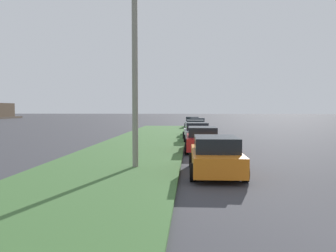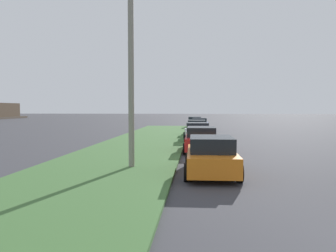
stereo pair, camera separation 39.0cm
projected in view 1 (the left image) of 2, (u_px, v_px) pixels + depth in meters
grass_median at (120, 160)px, 15.67m from camera, size 60.00×6.00×0.12m
parked_car_orange at (216, 156)px, 12.54m from camera, size 4.33×2.07×1.47m
parked_car_red at (202, 140)px, 19.10m from camera, size 4.31×2.03×1.47m
parked_car_silver at (196, 132)px, 24.89m from camera, size 4.39×2.20×1.47m
parked_car_green at (195, 128)px, 30.27m from camera, size 4.32×2.06×1.47m
parked_car_blue at (198, 125)px, 36.74m from camera, size 4.39×2.19×1.47m
parked_car_white at (192, 122)px, 42.45m from camera, size 4.33×2.08×1.47m
streetlight at (144, 63)px, 13.33m from camera, size 0.51×2.88×7.50m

